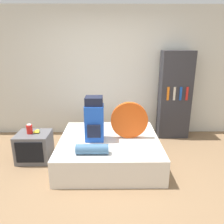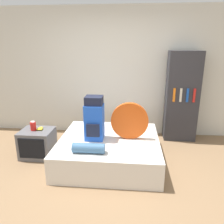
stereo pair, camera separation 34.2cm
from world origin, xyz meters
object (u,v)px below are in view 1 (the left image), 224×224
Objects in this scene: tent_bag at (129,120)px; bookshelf at (175,95)px; canister at (29,129)px; sleeping_roll at (92,149)px; television at (34,147)px; backpack at (94,119)px.

tent_bag is 0.34× the size of bookshelf.
bookshelf is at bearing 20.58° from canister.
sleeping_roll is 1.18m from television.
television is (-1.01, 0.57, -0.24)m from sleeping_roll.
canister reaches higher than television.
tent_bag reaches higher than television.
canister is at bearing -159.42° from bookshelf.
bookshelf is at bearing 34.48° from backpack.
backpack reaches higher than sleeping_roll.
bookshelf is at bearing 44.90° from tent_bag.
bookshelf reaches higher than canister.
tent_bag is 1.11× the size of television.
backpack is 0.56m from sleeping_roll.
tent_bag is at bearing -0.28° from television.
tent_bag is (0.56, 0.07, -0.04)m from backpack.
canister is at bearing 175.38° from backpack.
bookshelf is (1.56, 1.56, 0.41)m from sleeping_roll.
tent_bag is 1.64m from television.
sleeping_roll is (-0.00, -0.49, -0.27)m from backpack.
bookshelf is at bearing 21.08° from television.
sleeping_roll is 0.85× the size of television.
tent_bag is 1.43m from bookshelf.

